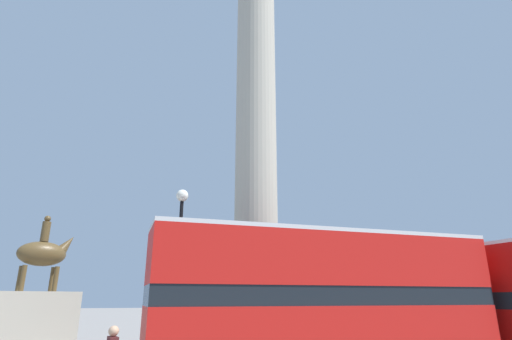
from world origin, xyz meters
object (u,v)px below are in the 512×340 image
at_px(bus_b, 326,297).
at_px(equestrian_statue, 32,315).
at_px(monument_column, 256,179).
at_px(street_lamp, 179,255).

bearing_deg(bus_b, equestrian_statue, 138.56).
bearing_deg(bus_b, monument_column, 93.19).
bearing_deg(equestrian_statue, street_lamp, -62.42).
height_order(equestrian_statue, street_lamp, street_lamp).
bearing_deg(monument_column, bus_b, -85.59).
bearing_deg(monument_column, equestrian_statue, 166.11).
distance_m(monument_column, equestrian_statue, 11.32).
xyz_separation_m(monument_column, bus_b, (0.45, -5.90, -5.46)).
bearing_deg(equestrian_statue, monument_column, -37.64).
relative_size(bus_b, street_lamp, 1.66).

